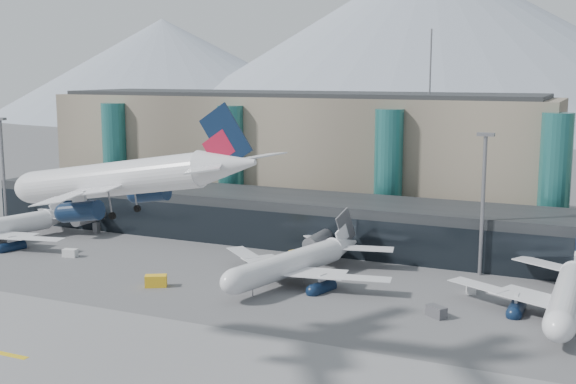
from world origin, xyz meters
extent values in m
plane|color=#515154|center=(0.00, 0.00, 0.00)|extent=(900.00, 900.00, 0.00)
cube|color=slate|center=(0.00, -15.00, 0.02)|extent=(400.00, 40.00, 0.04)
cube|color=gold|center=(-20.00, -15.00, 0.05)|extent=(8.00, 1.00, 0.02)
cube|color=black|center=(0.00, 58.00, 5.00)|extent=(170.00, 18.00, 10.00)
cube|color=black|center=(0.00, 49.10, 4.00)|extent=(170.00, 0.40, 8.00)
cylinder|color=slate|center=(-55.00, 47.00, 4.20)|extent=(2.80, 14.00, 2.80)
cube|color=slate|center=(-55.00, 47.00, 1.20)|extent=(1.20, 1.20, 2.40)
cylinder|color=slate|center=(0.00, 47.00, 4.20)|extent=(2.80, 14.00, 2.80)
cube|color=slate|center=(0.00, 47.00, 1.20)|extent=(1.20, 1.20, 2.40)
cube|color=gray|center=(-25.00, 90.00, 15.00)|extent=(130.00, 30.00, 30.00)
cube|color=black|center=(-25.00, 90.00, 30.50)|extent=(123.50, 28.00, 1.00)
cylinder|color=#266B69|center=(-70.00, 74.00, 14.00)|extent=(6.40, 6.40, 28.00)
cylinder|color=#266B69|center=(-35.00, 74.00, 14.00)|extent=(6.40, 6.40, 28.00)
cylinder|color=#266B69|center=(5.00, 74.00, 14.00)|extent=(6.40, 6.40, 28.00)
cylinder|color=#266B69|center=(40.00, 74.00, 14.00)|extent=(6.40, 6.40, 28.00)
cylinder|color=slate|center=(10.00, 90.00, 38.00)|extent=(0.40, 0.40, 16.00)
cone|color=gray|center=(-260.00, 380.00, 37.50)|extent=(320.00, 320.00, 75.00)
cone|color=gray|center=(-60.00, 380.00, 55.00)|extent=(400.00, 400.00, 110.00)
cylinder|color=slate|center=(-80.00, 45.00, 12.50)|extent=(0.70, 0.70, 25.00)
cube|color=slate|center=(-80.00, 45.00, 25.30)|extent=(3.00, 1.20, 0.60)
cylinder|color=slate|center=(30.00, 48.00, 12.50)|extent=(0.70, 0.70, 25.00)
cube|color=slate|center=(30.00, 48.00, 25.30)|extent=(3.00, 1.20, 0.60)
cylinder|color=silver|center=(-3.47, -9.70, 24.68)|extent=(25.30, 4.25, 4.19)
ellipsoid|color=silver|center=(-16.12, -9.73, 24.68)|extent=(5.88, 4.20, 4.19)
cone|color=silver|center=(12.78, -9.66, 24.89)|extent=(7.23, 4.21, 4.19)
cube|color=silver|center=(-1.65, -18.73, 23.99)|extent=(13.23, 18.96, 0.21)
cylinder|color=#0B1B34|center=(-3.10, -16.56, 21.85)|extent=(5.06, 2.32, 2.30)
cube|color=silver|center=(12.80, -14.72, 25.10)|extent=(7.61, 9.99, 0.17)
cube|color=silver|center=(-1.69, -0.67, 23.99)|extent=(13.17, 18.97, 0.21)
cylinder|color=#0B1B34|center=(-3.13, -2.84, 21.85)|extent=(5.06, 2.32, 2.30)
cube|color=silver|center=(12.77, -4.61, 25.10)|extent=(7.58, 9.99, 0.17)
cube|color=#0B1B34|center=(13.15, -9.66, 28.24)|extent=(6.26, 0.27, 7.38)
cube|color=maroon|center=(12.06, -9.67, 26.99)|extent=(4.19, 0.30, 4.03)
cylinder|color=slate|center=(-12.32, -9.72, 21.96)|extent=(0.17, 0.17, 3.35)
cylinder|color=black|center=(-12.32, -9.72, 20.49)|extent=(0.74, 0.27, 0.74)
cylinder|color=black|center=(-2.38, -12.21, 20.49)|extent=(0.96, 0.37, 0.96)
cylinder|color=black|center=(-2.39, -7.18, 20.49)|extent=(0.96, 0.37, 0.96)
cylinder|color=silver|center=(-66.99, 31.00, 4.81)|extent=(10.75, 26.31, 4.32)
cone|color=silver|center=(-62.76, 47.21, 5.03)|extent=(6.06, 8.29, 4.32)
cube|color=silver|center=(-57.51, 30.45, 4.10)|extent=(19.45, 9.58, 0.22)
cylinder|color=#0B1B34|center=(-60.05, 29.58, 1.90)|extent=(3.61, 5.64, 2.38)
cube|color=silver|center=(-57.72, 45.90, 5.24)|extent=(10.28, 5.86, 0.17)
cube|color=silver|center=(-67.81, 48.53, 5.24)|extent=(9.65, 9.29, 0.17)
cube|color=#0B1B34|center=(-62.67, 47.57, 8.48)|extent=(1.88, 6.31, 7.60)
cube|color=silver|center=(-62.95, 46.49, 7.19)|extent=(1.38, 4.25, 4.16)
cylinder|color=black|center=(-64.20, 31.43, 0.49)|extent=(0.62, 1.05, 0.99)
cylinder|color=black|center=(-69.21, 32.73, 0.49)|extent=(0.62, 1.05, 0.99)
cylinder|color=silver|center=(1.43, 31.00, 4.79)|extent=(10.97, 26.17, 4.30)
ellipsoid|color=silver|center=(-1.98, 18.48, 4.79)|extent=(5.73, 6.94, 4.30)
cone|color=silver|center=(5.82, 47.10, 5.01)|extent=(6.10, 8.28, 4.30)
cube|color=silver|center=(10.86, 30.35, 4.08)|extent=(19.34, 9.36, 0.22)
cylinder|color=#0B1B34|center=(8.33, 29.51, 1.89)|extent=(3.65, 5.63, 2.37)
cube|color=silver|center=(10.82, 45.73, 5.22)|extent=(10.22, 5.75, 0.17)
cube|color=silver|center=(-7.02, 35.22, 4.08)|extent=(18.22, 16.79, 0.22)
cylinder|color=#0B1B34|center=(-5.27, 33.21, 1.89)|extent=(3.65, 5.63, 2.37)
cube|color=silver|center=(0.81, 48.46, 5.22)|extent=(9.56, 9.30, 0.17)
cube|color=slate|center=(5.91, 47.46, 8.45)|extent=(1.94, 6.26, 7.57)
cube|color=silver|center=(5.62, 46.38, 7.16)|extent=(1.42, 4.22, 4.14)
cylinder|color=slate|center=(-0.95, 22.24, 2.00)|extent=(0.17, 0.17, 3.44)
cylinder|color=black|center=(-0.95, 22.24, 0.49)|extent=(0.46, 0.81, 0.76)
cylinder|color=black|center=(4.21, 31.40, 0.49)|extent=(0.63, 1.05, 0.98)
cylinder|color=black|center=(-0.76, 32.75, 0.49)|extent=(0.63, 1.05, 0.98)
cylinder|color=silver|center=(45.74, 31.00, 4.83)|extent=(4.76, 26.25, 4.34)
ellipsoid|color=silver|center=(45.53, 17.91, 4.83)|extent=(4.44, 6.14, 4.34)
cube|color=silver|center=(36.42, 33.02, 4.12)|extent=(19.60, 13.90, 0.22)
cylinder|color=#0B1B34|center=(38.64, 31.49, 1.91)|extent=(2.47, 5.27, 2.39)
cube|color=silver|center=(40.77, 47.92, 5.27)|extent=(10.32, 7.98, 0.17)
cylinder|color=slate|center=(45.59, 21.84, 2.01)|extent=(0.18, 0.18, 3.47)
cylinder|color=black|center=(45.59, 21.84, 0.50)|extent=(0.29, 0.77, 0.77)
cylinder|color=black|center=(43.15, 32.16, 0.50)|extent=(0.40, 1.00, 0.99)
cube|color=silver|center=(-46.00, 27.85, 0.78)|extent=(3.00, 2.04, 1.55)
cube|color=yellow|center=(-4.44, 44.93, 0.86)|extent=(3.01, 3.48, 1.71)
cube|color=#47474C|center=(27.99, 22.22, 0.85)|extent=(3.46, 3.05, 1.71)
cube|color=silver|center=(30.53, 36.44, 0.74)|extent=(2.05, 2.83, 1.49)
cube|color=yellow|center=(-18.98, 18.00, 1.00)|extent=(4.10, 3.43, 2.01)
camera|label=1|loc=(50.09, -80.64, 36.06)|focal=45.00mm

